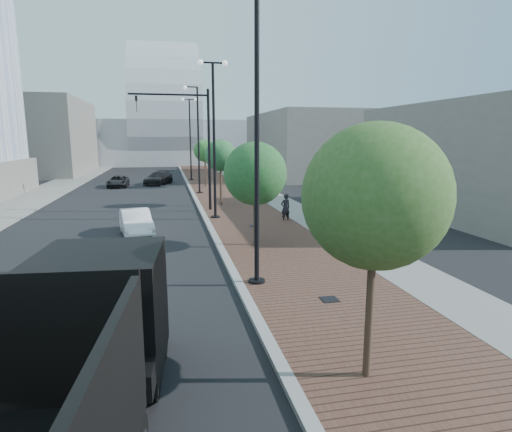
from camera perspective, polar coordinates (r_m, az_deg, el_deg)
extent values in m
cube|color=#4C2D23|center=(43.89, -4.45, 4.15)|extent=(7.00, 140.00, 0.12)
cube|color=slate|center=(44.33, -0.98, 4.25)|extent=(2.40, 140.00, 0.13)
cube|color=gray|center=(43.57, -9.03, 4.02)|extent=(0.30, 140.00, 0.14)
cube|color=slate|center=(44.82, -25.88, 3.26)|extent=(4.00, 140.00, 0.12)
cube|color=black|center=(8.97, -20.07, -11.97)|extent=(2.50, 2.58, 2.38)
cube|color=black|center=(10.61, -17.96, -12.82)|extent=(2.23, 0.65, 1.19)
cube|color=black|center=(7.92, -22.34, -20.06)|extent=(2.35, 0.94, 0.46)
cube|color=black|center=(6.53, -25.40, -14.45)|extent=(2.29, 0.31, 1.83)
cylinder|color=black|center=(9.17, -26.73, -19.27)|extent=(0.36, 1.03, 1.01)
cylinder|color=silver|center=(9.17, -26.73, -19.27)|extent=(0.36, 0.58, 0.55)
cylinder|color=black|center=(8.73, -13.98, -19.99)|extent=(0.36, 1.03, 1.01)
cylinder|color=silver|center=(8.73, -13.98, -19.99)|extent=(0.36, 0.58, 0.55)
cylinder|color=black|center=(10.51, -23.73, -15.09)|extent=(0.36, 1.03, 1.01)
cylinder|color=silver|center=(10.51, -23.73, -15.09)|extent=(0.36, 0.58, 0.55)
cylinder|color=black|center=(10.13, -12.86, -15.43)|extent=(0.36, 1.03, 1.01)
cylinder|color=silver|center=(10.13, -12.86, -15.43)|extent=(0.36, 0.58, 0.55)
imported|color=white|center=(22.32, -15.90, -0.84)|extent=(2.05, 4.15, 1.31)
imported|color=black|center=(45.03, -18.13, 4.47)|extent=(1.97, 4.12, 1.13)
imported|color=black|center=(46.42, -13.03, 5.01)|extent=(3.49, 4.96, 1.33)
imported|color=black|center=(24.82, 4.00, 1.08)|extent=(0.70, 0.56, 1.68)
cylinder|color=black|center=(14.37, 0.11, -8.97)|extent=(0.56, 0.56, 0.20)
cylinder|color=black|center=(13.55, 0.11, 9.36)|extent=(0.16, 0.16, 9.00)
cylinder|color=black|center=(25.86, -5.50, -0.22)|extent=(0.56, 0.56, 0.20)
cylinder|color=black|center=(25.41, -5.68, 9.84)|extent=(0.16, 0.16, 9.00)
cylinder|color=black|center=(25.76, -5.87, 19.90)|extent=(1.40, 0.10, 0.10)
sphere|color=silver|center=(25.69, -7.52, 19.89)|extent=(0.32, 0.32, 0.32)
sphere|color=silver|center=(25.84, -4.23, 19.90)|extent=(0.32, 0.32, 0.32)
cylinder|color=black|center=(37.66, -7.61, 3.10)|extent=(0.56, 0.56, 0.20)
cylinder|color=black|center=(37.36, -7.78, 9.99)|extent=(0.16, 0.16, 9.00)
cylinder|color=black|center=(37.56, -8.75, 16.85)|extent=(1.00, 0.10, 0.10)
sphere|color=silver|center=(37.52, -9.54, 16.73)|extent=(0.32, 0.32, 0.32)
cylinder|color=black|center=(49.56, -8.72, 4.84)|extent=(0.56, 0.56, 0.20)
cylinder|color=black|center=(49.33, -8.86, 10.07)|extent=(0.16, 0.16, 9.00)
cylinder|color=black|center=(49.51, -9.02, 15.28)|extent=(1.40, 0.10, 0.10)
sphere|color=silver|center=(49.48, -9.85, 15.26)|extent=(0.32, 0.32, 0.32)
sphere|color=silver|center=(49.56, -8.18, 15.30)|extent=(0.32, 0.32, 0.32)
cylinder|color=black|center=(28.40, -6.34, 8.64)|extent=(0.18, 0.18, 8.00)
cylinder|color=black|center=(28.38, -11.72, 15.77)|extent=(5.00, 0.12, 0.12)
imported|color=black|center=(28.37, -15.85, 14.38)|extent=(0.16, 0.20, 1.00)
cylinder|color=#382619|center=(8.78, 15.16, -10.66)|extent=(0.16, 0.16, 3.55)
sphere|color=#2F521C|center=(8.28, 15.83, 2.57)|extent=(2.80, 2.80, 2.80)
sphere|color=#2F521C|center=(8.77, 17.15, 1.24)|extent=(1.96, 1.96, 1.96)
sphere|color=#2F521C|center=(7.84, 15.03, 4.79)|extent=(1.68, 1.68, 1.68)
cylinder|color=#382619|center=(18.94, -0.12, 0.37)|extent=(0.16, 0.16, 3.12)
sphere|color=#1B4F1E|center=(18.71, -0.12, 5.75)|extent=(2.81, 2.81, 2.81)
sphere|color=#1B4F1E|center=(19.11, 0.87, 5.18)|extent=(1.97, 1.97, 1.97)
sphere|color=#1B4F1E|center=(18.34, -0.85, 6.63)|extent=(1.68, 1.68, 1.68)
cylinder|color=#382619|center=(30.66, -4.77, 4.51)|extent=(0.16, 0.16, 3.42)
sphere|color=#1D5627|center=(30.52, -4.83, 8.16)|extent=(2.26, 2.26, 2.26)
sphere|color=#1D5627|center=(30.88, -4.15, 7.74)|extent=(1.58, 1.58, 1.58)
sphere|color=#1D5627|center=(30.17, -5.34, 8.78)|extent=(1.35, 1.35, 1.35)
cylinder|color=#382619|center=(42.54, -6.85, 6.13)|extent=(0.16, 0.16, 3.40)
sphere|color=#236322|center=(42.44, -6.91, 8.75)|extent=(2.21, 2.21, 2.21)
sphere|color=#236322|center=(42.79, -6.40, 8.45)|extent=(1.55, 1.55, 1.55)
sphere|color=#236322|center=(42.11, -7.29, 9.19)|extent=(1.33, 1.33, 1.33)
cube|color=#A9ADB3|center=(88.25, -12.05, 9.70)|extent=(50.00, 28.00, 8.00)
cube|color=#68645D|center=(65.69, -28.13, 9.38)|extent=(14.00, 20.00, 10.00)
cube|color=#67645D|center=(56.30, 6.97, 9.52)|extent=(12.00, 22.00, 8.00)
cube|color=#605D56|center=(30.86, 29.20, 6.60)|extent=(10.00, 16.00, 7.00)
cube|color=black|center=(13.07, 9.89, -11.02)|extent=(0.50, 0.50, 0.02)
cube|color=black|center=(23.22, -0.23, -1.33)|extent=(0.50, 0.50, 0.02)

